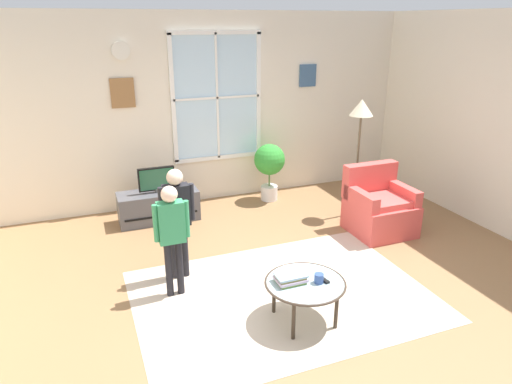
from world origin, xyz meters
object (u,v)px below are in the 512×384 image
Objects in this scene: television at (157,179)px; remote_near_books at (323,279)px; armchair at (379,208)px; book_stack at (290,278)px; floor_lamp at (361,119)px; person_black_shirt at (177,211)px; person_green_shirt at (172,229)px; cup at (319,278)px; coffee_table at (305,285)px; potted_plant_by_window at (269,164)px; tv_stand at (159,206)px.

television is 3.03m from remote_near_books.
book_stack is (-1.93, -1.35, 0.12)m from armchair.
book_stack is 0.17× the size of floor_lamp.
person_green_shirt is at bearing -111.07° from person_black_shirt.
remote_near_books is at bearing -70.56° from television.
television reaches higher than cup.
person_black_shirt is at bearing -92.09° from television.
cup is (0.11, -0.05, 0.07)m from coffee_table.
armchair is 0.98× the size of potted_plant_by_window.
coffee_table is 3.14m from potted_plant_by_window.
floor_lamp reaches higher than person_black_shirt.
coffee_table is at bearing -40.47° from person_green_shirt.
person_black_shirt reaches higher than remote_near_books.
tv_stand is at bearing 104.45° from book_stack.
coffee_table is at bearing -106.91° from potted_plant_by_window.
coffee_table is 0.61× the size of person_black_shirt.
book_stack is 2.93m from floor_lamp.
potted_plant_by_window is at bearing 73.09° from coffee_table.
person_black_shirt is (-0.06, -1.62, 0.16)m from television.
person_green_shirt is at bearing -158.19° from floor_lamp.
tv_stand is 3.02m from floor_lamp.
tv_stand is 0.66× the size of floor_lamp.
remote_near_books is (0.06, 0.02, -0.03)m from cup.
cup is (-1.70, -1.46, 0.13)m from armchair.
armchair is 0.52× the size of floor_lamp.
person_green_shirt is at bearing 140.67° from cup.
armchair is at bearing 41.31° from remote_near_books.
armchair is 2.75m from person_black_shirt.
tv_stand is 3.04m from cup.
coffee_table is 2.90m from floor_lamp.
person_black_shirt is 0.35m from person_green_shirt.
tv_stand is 0.93× the size of person_green_shirt.
cup reaches higher than book_stack.
television is 1.79× the size of book_stack.
person_black_shirt reaches higher than potted_plant_by_window.
potted_plant_by_window reaches higher than armchair.
television reaches higher than coffee_table.
person_green_shirt is at bearing 137.45° from book_stack.
armchair is at bearing 4.36° from person_black_shirt.
television is 1.76m from potted_plant_by_window.
remote_near_books is 1.53m from person_green_shirt.
remote_near_books is at bearing -129.02° from floor_lamp.
potted_plant_by_window is (0.74, 3.03, 0.17)m from remote_near_books.
potted_plant_by_window is at bearing 5.83° from tv_stand.
cup is at bearing -71.72° from tv_stand.
floor_lamp is (0.92, -0.98, 0.80)m from potted_plant_by_window.
potted_plant_by_window reaches higher than tv_stand.
television reaches higher than remote_near_books.
potted_plant_by_window is at bearing 5.91° from television.
cup is at bearing -139.30° from armchair.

